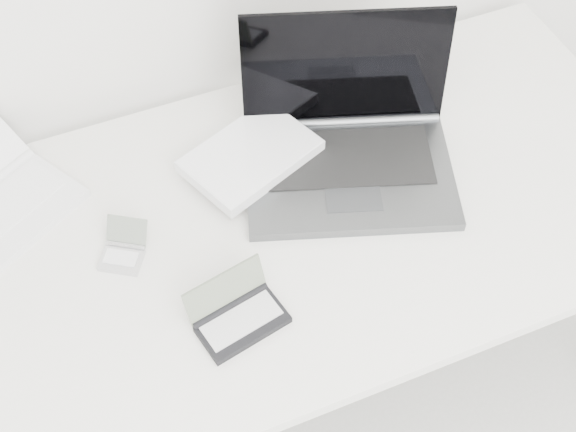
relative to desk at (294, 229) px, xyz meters
name	(u,v)px	position (x,y,z in m)	size (l,w,h in m)	color
desk	(294,229)	(0.00, 0.00, 0.00)	(1.60, 0.80, 0.73)	white
laptop_large	(325,147)	(0.11, 0.11, 0.09)	(0.59, 0.46, 0.29)	#505254
pda_silver	(123,251)	(-0.34, 0.04, 0.06)	(0.12, 0.13, 0.06)	silver
palmtop_charcoal	(238,315)	(-0.19, -0.18, 0.06)	(0.18, 0.14, 0.09)	black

